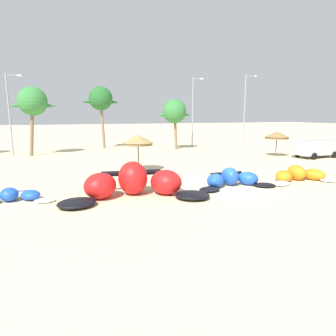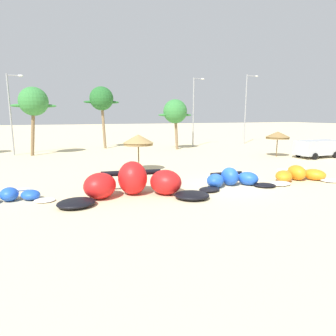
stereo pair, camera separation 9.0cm
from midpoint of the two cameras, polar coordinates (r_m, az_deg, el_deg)
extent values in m
plane|color=beige|center=(19.07, 11.21, -3.34)|extent=(260.00, 260.00, 0.00)
ellipsoid|color=blue|center=(17.38, -28.86, -4.56)|extent=(1.01, 1.15, 0.72)
ellipsoid|color=blue|center=(17.13, -25.50, -4.81)|extent=(1.39, 1.41, 0.54)
ellipsoid|color=white|center=(16.54, -23.16, -5.84)|extent=(1.27, 1.15, 0.14)
cylinder|color=white|center=(17.72, -28.84, -4.00)|extent=(1.94, 0.35, 0.18)
cube|color=white|center=(17.28, -28.87, -4.65)|extent=(0.73, 0.45, 0.04)
ellipsoid|color=black|center=(15.07, -17.65, -6.57)|extent=(2.22, 2.03, 0.38)
ellipsoid|color=red|center=(16.06, -13.34, -3.42)|extent=(2.50, 2.52, 1.40)
ellipsoid|color=red|center=(16.56, -7.08, -1.94)|extent=(1.88, 2.09, 1.89)
ellipsoid|color=red|center=(16.48, -0.56, -2.79)|extent=(2.34, 2.45, 1.40)
ellipsoid|color=black|center=(15.78, 4.59, -5.34)|extent=(2.44, 2.34, 0.38)
cylinder|color=black|center=(17.18, -7.35, -0.96)|extent=(3.51, 0.76, 0.32)
cube|color=black|center=(16.38, -7.00, -2.08)|extent=(1.35, 0.84, 0.04)
ellipsoid|color=black|center=(17.41, 8.00, -4.16)|extent=(1.59, 1.37, 0.23)
ellipsoid|color=blue|center=(18.32, 9.13, -2.46)|extent=(1.67, 1.71, 0.85)
ellipsoid|color=blue|center=(19.06, 11.89, -1.60)|extent=(1.15, 1.43, 1.15)
ellipsoid|color=blue|center=(19.42, 15.28, -1.97)|extent=(1.59, 1.70, 0.85)
ellipsoid|color=black|center=(19.26, 18.30, -3.18)|extent=(1.67, 1.51, 0.23)
cylinder|color=black|center=(19.45, 11.24, -1.03)|extent=(2.22, 0.37, 0.20)
cube|color=black|center=(18.94, 12.08, -1.68)|extent=(0.84, 0.55, 0.04)
ellipsoid|color=white|center=(20.13, 21.06, -2.81)|extent=(1.69, 1.37, 0.21)
ellipsoid|color=orange|center=(21.14, 21.62, -1.48)|extent=(1.81, 1.83, 0.76)
ellipsoid|color=orange|center=(22.05, 23.75, -0.81)|extent=(1.28, 1.63, 1.03)
ellipsoid|color=orange|center=(22.58, 26.61, -1.13)|extent=(1.65, 1.83, 0.76)
ellipsoid|color=white|center=(22.55, 29.33, -2.10)|extent=(1.83, 1.66, 0.21)
cylinder|color=white|center=(22.44, 22.98, -0.30)|extent=(2.30, 0.52, 0.21)
cube|color=white|center=(21.93, 23.99, -0.88)|extent=(0.90, 0.65, 0.04)
cylinder|color=brown|center=(23.13, -5.95, 2.10)|extent=(0.10, 0.10, 2.30)
cone|color=#9E7F4C|center=(22.97, -6.02, 5.76)|extent=(2.41, 2.41, 0.66)
cylinder|color=olive|center=(23.01, -6.00, 4.69)|extent=(2.29, 2.29, 0.20)
cylinder|color=brown|center=(33.67, 20.39, 3.94)|extent=(0.10, 0.10, 2.12)
cone|color=olive|center=(33.56, 20.53, 6.24)|extent=(2.54, 2.54, 0.59)
cylinder|color=brown|center=(33.59, 20.49, 5.56)|extent=(2.41, 2.41, 0.20)
cube|color=#B2B7BC|center=(34.55, 27.05, 3.65)|extent=(4.88, 2.26, 1.50)
cube|color=black|center=(33.52, 25.64, 4.04)|extent=(1.28, 2.07, 0.56)
cylinder|color=black|center=(32.84, 26.65, 2.07)|extent=(0.69, 0.27, 0.68)
cylinder|color=black|center=(34.19, 24.02, 2.56)|extent=(0.69, 0.27, 0.68)
cylinder|color=black|center=(35.16, 29.79, 2.28)|extent=(0.69, 0.27, 0.68)
cylinder|color=black|center=(36.43, 27.21, 2.74)|extent=(0.69, 0.27, 0.68)
cylinder|color=brown|center=(35.46, -25.20, 6.97)|extent=(0.91, 0.36, 5.91)
sphere|color=#337A38|center=(35.44, -25.11, 11.76)|extent=(3.10, 3.10, 3.10)
ellipsoid|color=#337A38|center=(35.53, -27.08, 10.85)|extent=(2.17, 0.50, 0.36)
ellipsoid|color=#337A38|center=(35.37, -23.02, 11.16)|extent=(2.17, 0.50, 0.36)
cylinder|color=#7F6647|center=(40.05, -12.78, 8.45)|extent=(0.60, 0.36, 6.59)
sphere|color=#236028|center=(40.07, -13.15, 13.15)|extent=(3.09, 3.09, 3.09)
ellipsoid|color=#236028|center=(39.89, -14.92, 12.42)|extent=(2.17, 0.50, 0.36)
ellipsoid|color=#236028|center=(40.25, -11.33, 12.54)|extent=(2.17, 0.50, 0.36)
cylinder|color=#7F6647|center=(38.10, 1.40, 7.36)|extent=(0.66, 0.36, 4.92)
sphere|color=#337A38|center=(37.99, 1.21, 11.05)|extent=(3.06, 3.06, 3.06)
ellipsoid|color=#337A38|center=(37.54, -0.55, 10.36)|extent=(2.14, 0.50, 0.36)
ellipsoid|color=#337A38|center=(38.47, 2.92, 10.35)|extent=(2.14, 0.50, 0.36)
cylinder|color=gray|center=(36.63, -28.74, 9.04)|extent=(0.18, 0.18, 8.81)
cylinder|color=gray|center=(36.79, -28.28, 15.74)|extent=(1.32, 0.10, 0.10)
ellipsoid|color=silver|center=(36.73, -27.22, 15.84)|extent=(0.56, 0.24, 0.20)
cylinder|color=gray|center=(41.37, 4.78, 10.76)|extent=(0.18, 0.18, 9.52)
cylinder|color=gray|center=(41.95, 5.73, 17.05)|extent=(1.32, 0.10, 0.10)
ellipsoid|color=silver|center=(42.25, 6.57, 16.99)|extent=(0.56, 0.24, 0.20)
cylinder|color=gray|center=(47.41, 14.73, 10.99)|extent=(0.18, 0.18, 10.49)
cylinder|color=gray|center=(48.28, 15.90, 16.99)|extent=(1.75, 0.10, 0.10)
ellipsoid|color=silver|center=(48.80, 16.77, 16.88)|extent=(0.56, 0.24, 0.20)
camera|label=1|loc=(0.05, -90.14, -0.02)|focal=31.05mm
camera|label=2|loc=(0.05, 89.86, 0.02)|focal=31.05mm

